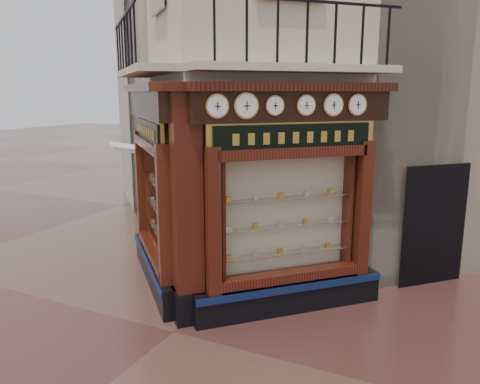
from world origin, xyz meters
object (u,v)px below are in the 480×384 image
Objects in this scene: awning at (132,249)px; signboard_right at (294,137)px; corner_pilaster at (187,209)px; clock_c at (275,106)px; clock_b at (246,106)px; clock_d at (306,105)px; clock_a at (217,106)px; clock_e at (333,105)px; signboard_left at (149,131)px; clock_f at (357,105)px.

signboard_right reaches higher than awning.
signboard_right is at bearing -10.25° from corner_pilaster.
signboard_right is at bearing 15.38° from clock_c.
corner_pilaster is 9.72× the size of clock_b.
signboard_right is at bearing 142.47° from clock_d.
clock_b is 1.03m from signboard_right.
awning is (-4.17, 2.23, -3.62)m from clock_b.
awning is (-3.84, 2.56, -3.62)m from clock_a.
clock_e reaches higher than signboard_right.
signboard_left is 2.92m from signboard_right.
clock_d is (0.72, 0.72, 0.00)m from clock_b.
signboard_right is (0.54, 0.70, -0.52)m from clock_b.
clock_e is (1.41, 1.41, 0.00)m from clock_a.
clock_a is at bearing -180.00° from clock_e.
clock_f is 0.28× the size of awning.
clock_c is 0.55m from clock_d.
clock_e is (1.99, 1.39, 1.67)m from corner_pilaster.
signboard_left is at bearing 118.59° from clock_b.
clock_a is at bearing 180.00° from clock_d.
signboard_right is at bearing 4.70° from clock_a.
clock_e is at bearing 0.00° from clock_d.
clock_f reaches higher than clock_c.
corner_pilaster is at bearing 171.48° from clock_f.
clock_d is 0.50m from clock_e.
clock_d is at bearing -0.00° from clock_c.
clock_a is 0.47m from clock_b.
awning is at bearing 101.29° from clock_a.
signboard_right is at bearing 174.26° from clock_f.
corner_pilaster is 11.72× the size of clock_d.
clock_d reaches higher than signboard_left.
clock_c is at bearing 180.00° from clock_f.
clock_a reaches higher than signboard_right.
clock_b is at bearing -163.17° from awning.
clock_a is 5.87m from awning.
corner_pilaster reaches higher than clock_d.
clock_a is 2.35m from signboard_left.
corner_pilaster is 10.67× the size of clock_e.
clock_a is 1.99m from clock_e.
signboard_left is at bearing 135.00° from signboard_right.
clock_d is at bearing -0.00° from clock_b.
clock_b is 1.52m from clock_e.
clock_b is (0.92, 0.31, 1.67)m from corner_pilaster.
clock_a is 1.49m from clock_d.
clock_e is at bearing -147.44° from awning.
clock_c is 0.15× the size of signboard_right.
clock_d is at bearing -12.71° from corner_pilaster.
clock_b is 0.48m from clock_c.
clock_b is 0.32× the size of awning.
signboard_left is (-3.10, -0.02, -0.52)m from clock_d.
signboard_left is at bearing 108.32° from clock_a.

